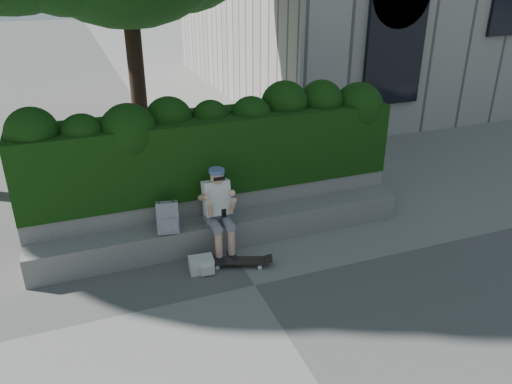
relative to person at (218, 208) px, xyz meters
name	(u,v)px	position (x,y,z in m)	size (l,w,h in m)	color
ground	(255,285)	(0.19, -1.07, -0.75)	(80.00, 80.00, 0.00)	slate
bench_ledge	(227,231)	(0.19, 0.18, -0.53)	(6.00, 0.45, 0.45)	gray
planter_wall	(218,210)	(0.19, 0.66, -0.38)	(6.00, 0.50, 0.75)	gray
hedge	(212,151)	(0.19, 0.88, 0.60)	(6.00, 1.00, 1.20)	black
person	(218,208)	(0.00, 0.00, 0.00)	(0.40, 0.76, 1.38)	slate
skateboard	(239,261)	(0.14, -0.51, -0.67)	(0.91, 0.52, 0.09)	black
backpack_plaid	(168,218)	(-0.76, 0.08, -0.07)	(0.32, 0.17, 0.47)	#A9A8AD
backpack_ground	(201,265)	(-0.42, -0.45, -0.64)	(0.35, 0.24, 0.22)	silver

